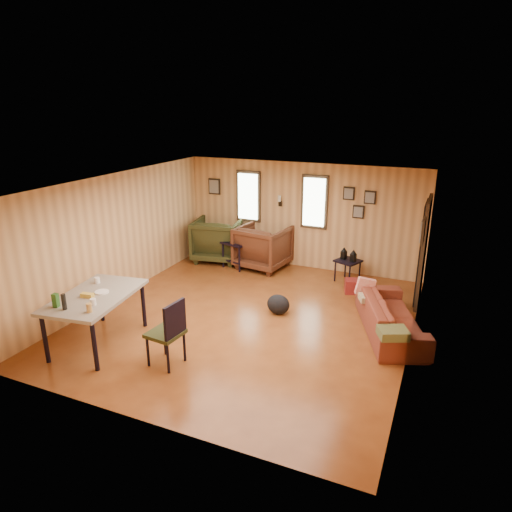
{
  "coord_description": "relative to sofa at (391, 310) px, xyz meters",
  "views": [
    {
      "loc": [
        3.05,
        -6.65,
        3.67
      ],
      "look_at": [
        0.0,
        0.4,
        1.05
      ],
      "focal_mm": 32.0,
      "sensor_mm": 36.0,
      "label": 1
    }
  ],
  "objects": [
    {
      "name": "sofa",
      "position": [
        0.0,
        0.0,
        0.0
      ],
      "size": [
        1.3,
        2.14,
        0.81
      ],
      "primitive_type": "imported",
      "rotation": [
        0.0,
        0.0,
        1.94
      ],
      "color": "maroon",
      "rests_on": "ground"
    },
    {
      "name": "dining_table",
      "position": [
        -4.2,
        -2.22,
        0.35
      ],
      "size": [
        1.2,
        1.75,
        1.07
      ],
      "rotation": [
        0.0,
        0.0,
        0.14
      ],
      "color": "gray",
      "rests_on": "ground"
    },
    {
      "name": "recliner_brown",
      "position": [
        -3.15,
        2.06,
        0.14
      ],
      "size": [
        1.19,
        1.13,
        1.09
      ],
      "primitive_type": "imported",
      "rotation": [
        0.0,
        0.0,
        3.0
      ],
      "color": "#502918",
      "rests_on": "ground"
    },
    {
      "name": "recliner_green",
      "position": [
        -4.35,
        2.12,
        0.16
      ],
      "size": [
        1.26,
        1.2,
        1.12
      ],
      "primitive_type": "imported",
      "rotation": [
        0.0,
        0.0,
        -2.95
      ],
      "color": "#2E3016",
      "rests_on": "ground"
    },
    {
      "name": "dining_chair",
      "position": [
        -2.79,
        -2.3,
        0.17
      ],
      "size": [
        0.51,
        0.51,
        1.02
      ],
      "rotation": [
        0.0,
        0.0,
        -0.11
      ],
      "color": "#2E3016",
      "rests_on": "ground"
    },
    {
      "name": "backpack",
      "position": [
        -1.96,
        -0.09,
        -0.22
      ],
      "size": [
        0.49,
        0.42,
        0.36
      ],
      "rotation": [
        0.0,
        0.0,
        0.28
      ],
      "color": "black",
      "rests_on": "ground"
    },
    {
      "name": "side_table",
      "position": [
        -1.16,
        1.97,
        0.1
      ],
      "size": [
        0.6,
        0.6,
        0.74
      ],
      "rotation": [
        0.0,
        0.0,
        -0.4
      ],
      "color": "black",
      "rests_on": "ground"
    },
    {
      "name": "room",
      "position": [
        -2.22,
        -0.22,
        0.8
      ],
      "size": [
        5.54,
        6.04,
        2.44
      ],
      "color": "brown",
      "rests_on": "ground"
    },
    {
      "name": "cooler",
      "position": [
        -0.88,
        1.42,
        -0.27
      ],
      "size": [
        0.45,
        0.38,
        0.28
      ],
      "rotation": [
        0.0,
        0.0,
        0.31
      ],
      "color": "maroon",
      "rests_on": "ground"
    },
    {
      "name": "sofa_pillows",
      "position": [
        -0.16,
        -0.33,
        0.1
      ],
      "size": [
        1.1,
        1.74,
        0.36
      ],
      "rotation": [
        0.0,
        0.0,
        0.43
      ],
      "color": "#4E542F",
      "rests_on": "sofa"
    },
    {
      "name": "end_table",
      "position": [
        -3.7,
        1.84,
        0.02
      ],
      "size": [
        0.73,
        0.69,
        0.77
      ],
      "rotation": [
        0.0,
        0.0,
        -0.28
      ],
      "color": "black",
      "rests_on": "ground"
    }
  ]
}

